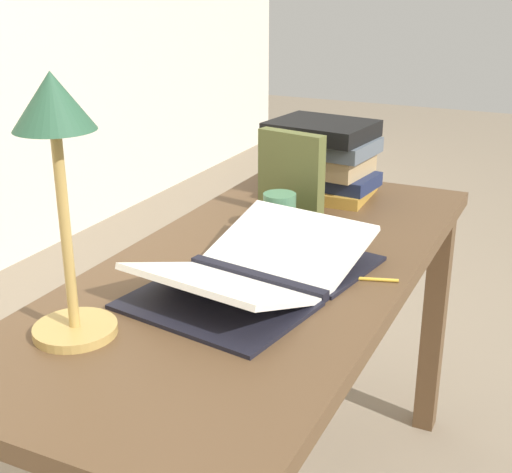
# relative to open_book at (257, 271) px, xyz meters

# --- Properties ---
(reading_desk) EXTENTS (1.39, 0.61, 0.74)m
(reading_desk) POSITION_rel_open_book_xyz_m (0.10, 0.03, -0.14)
(reading_desk) COLOR brown
(reading_desk) RESTS_ON ground_plane
(open_book) EXTENTS (0.55, 0.40, 0.08)m
(open_book) POSITION_rel_open_book_xyz_m (0.00, 0.00, 0.00)
(open_book) COLOR black
(open_book) RESTS_ON reading_desk
(book_stack_tall) EXTENTS (0.24, 0.31, 0.20)m
(book_stack_tall) POSITION_rel_open_book_xyz_m (0.60, 0.09, 0.08)
(book_stack_tall) COLOR #BC8933
(book_stack_tall) RESTS_ON reading_desk
(book_standing_upright) EXTENTS (0.07, 0.18, 0.21)m
(book_standing_upright) POSITION_rel_open_book_xyz_m (0.40, 0.10, 0.08)
(book_standing_upright) COLOR brown
(book_standing_upright) RESTS_ON reading_desk
(reading_lamp) EXTENTS (0.14, 0.14, 0.44)m
(reading_lamp) POSITION_rel_open_book_xyz_m (-0.32, 0.19, 0.29)
(reading_lamp) COLOR tan
(reading_lamp) RESTS_ON reading_desk
(coffee_mug) EXTENTS (0.11, 0.08, 0.09)m
(coffee_mug) POSITION_rel_open_book_xyz_m (0.29, 0.08, 0.02)
(coffee_mug) COLOR #4C7F5B
(coffee_mug) RESTS_ON reading_desk
(pencil) EXTENTS (0.05, 0.14, 0.01)m
(pencil) POSITION_rel_open_book_xyz_m (0.10, -0.18, -0.02)
(pencil) COLOR gold
(pencil) RESTS_ON reading_desk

